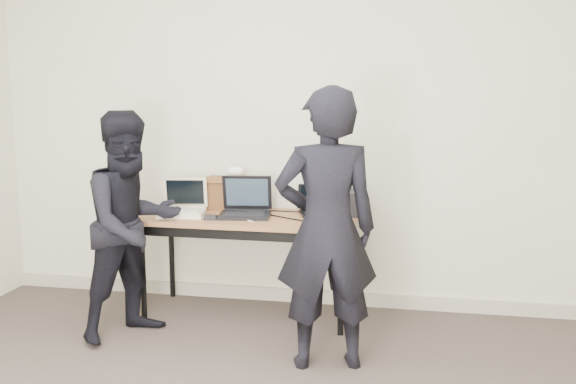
% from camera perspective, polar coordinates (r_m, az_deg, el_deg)
% --- Properties ---
extents(room, '(4.60, 4.60, 2.80)m').
position_cam_1_polar(room, '(2.54, -9.04, 3.26)').
color(room, '#3E342F').
rests_on(room, ground).
extents(desk, '(1.51, 0.67, 0.72)m').
position_cam_1_polar(desk, '(4.52, -3.57, -2.89)').
color(desk, brown).
rests_on(desk, ground).
extents(laptop_beige, '(0.36, 0.35, 0.25)m').
position_cam_1_polar(laptop_beige, '(4.60, -9.34, -1.39)').
color(laptop_beige, beige).
rests_on(laptop_beige, desk).
extents(laptop_center, '(0.39, 0.38, 0.27)m').
position_cam_1_polar(laptop_center, '(4.52, -3.80, -1.32)').
color(laptop_center, black).
rests_on(laptop_center, desk).
extents(laptop_right, '(0.36, 0.35, 0.21)m').
position_cam_1_polar(laptop_right, '(4.59, 2.78, -1.33)').
color(laptop_right, black).
rests_on(laptop_right, desk).
extents(leather_satchel, '(0.37, 0.20, 0.25)m').
position_cam_1_polar(leather_satchel, '(4.74, -5.01, -0.03)').
color(leather_satchel, '#563316').
rests_on(leather_satchel, desk).
extents(tissue, '(0.14, 0.11, 0.08)m').
position_cam_1_polar(tissue, '(4.72, -4.68, 1.84)').
color(tissue, white).
rests_on(tissue, leather_satchel).
extents(equipment_box, '(0.32, 0.27, 0.17)m').
position_cam_1_polar(equipment_box, '(4.56, 4.70, -0.92)').
color(equipment_box, black).
rests_on(equipment_box, desk).
extents(power_brick, '(0.09, 0.06, 0.03)m').
position_cam_1_polar(power_brick, '(4.40, -6.89, -2.26)').
color(power_brick, black).
rests_on(power_brick, desk).
extents(cables, '(1.15, 0.41, 0.01)m').
position_cam_1_polar(cables, '(4.49, -3.03, -2.14)').
color(cables, silver).
rests_on(cables, desk).
extents(person_typist, '(0.68, 0.53, 1.62)m').
position_cam_1_polar(person_typist, '(3.66, 3.43, -3.35)').
color(person_typist, black).
rests_on(person_typist, ground).
extents(person_observer, '(0.86, 0.90, 1.47)m').
position_cam_1_polar(person_observer, '(4.25, -13.69, -2.88)').
color(person_observer, black).
rests_on(person_observer, ground).
extents(baseboard, '(4.50, 0.03, 0.10)m').
position_cam_1_polar(baseboard, '(4.94, 0.23, -9.15)').
color(baseboard, '#A69F89').
rests_on(baseboard, ground).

